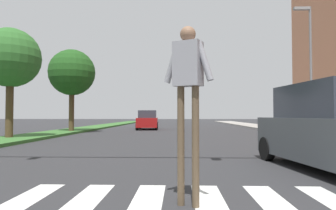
{
  "coord_description": "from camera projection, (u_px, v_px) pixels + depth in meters",
  "views": [
    {
      "loc": [
        0.0,
        3.21,
        1.25
      ],
      "look_at": [
        -0.53,
        19.03,
        1.78
      ],
      "focal_mm": 32.27,
      "sensor_mm": 36.0,
      "label": 1
    }
  ],
  "objects": [
    {
      "name": "ground_plane",
      "position": [
        178.0,
        129.0,
        26.72
      ],
      "size": [
        140.0,
        140.0,
        0.0
      ],
      "primitive_type": "plane",
      "color": "#2D2D30"
    },
    {
      "name": "crosswalk",
      "position": [
        178.0,
        204.0,
        4.23
      ],
      "size": [
        4.95,
        2.2,
        0.01
      ],
      "color": "silver",
      "rests_on": "ground_plane"
    },
    {
      "name": "median_strip",
      "position": [
        82.0,
        129.0,
        24.99
      ],
      "size": [
        2.47,
        64.0,
        0.15
      ],
      "primitive_type": "cube",
      "color": "#386B2D",
      "rests_on": "ground_plane"
    },
    {
      "name": "tree_mid",
      "position": [
        10.0,
        58.0,
        15.08
      ],
      "size": [
        2.96,
        2.96,
        5.45
      ],
      "color": "#4C3823",
      "rests_on": "median_strip"
    },
    {
      "name": "tree_far",
      "position": [
        72.0,
        73.0,
        21.29
      ],
      "size": [
        3.24,
        3.24,
        5.73
      ],
      "color": "#4C3823",
      "rests_on": "median_strip"
    },
    {
      "name": "sidewalk_right",
      "position": [
        280.0,
        130.0,
        24.44
      ],
      "size": [
        3.0,
        64.0,
        0.15
      ],
      "primitive_type": "cube",
      "color": "#9E9991",
      "rests_on": "ground_plane"
    },
    {
      "name": "street_lamp_right",
      "position": [
        309.0,
        58.0,
        17.7
      ],
      "size": [
        1.02,
        0.24,
        7.5
      ],
      "color": "slate",
      "rests_on": "sidewalk_right"
    },
    {
      "name": "pedestrian_performer",
      "position": [
        188.0,
        85.0,
        4.18
      ],
      "size": [
        0.71,
        0.4,
        2.49
      ],
      "color": "brown",
      "rests_on": "ground_plane"
    },
    {
      "name": "sedan_midblock",
      "position": [
        148.0,
        121.0,
        26.4
      ],
      "size": [
        2.0,
        4.24,
        1.66
      ],
      "color": "maroon",
      "rests_on": "ground_plane"
    }
  ]
}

